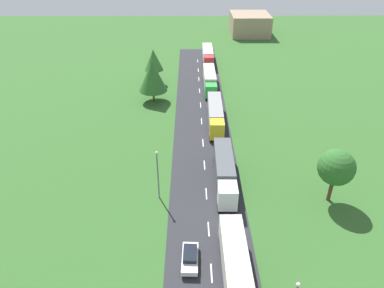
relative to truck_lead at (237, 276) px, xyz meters
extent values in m
cube|color=#2B2B30|center=(-2.33, 11.03, -2.13)|extent=(10.00, 140.00, 0.06)
cube|color=white|center=(-2.33, 1.95, -2.09)|extent=(0.16, 2.40, 0.01)
cube|color=white|center=(-2.33, 8.30, -2.09)|extent=(0.16, 2.40, 0.01)
cube|color=white|center=(-2.33, 14.90, -2.09)|extent=(0.16, 2.40, 0.01)
cube|color=white|center=(-2.33, 21.67, -2.09)|extent=(0.16, 2.40, 0.01)
cube|color=white|center=(-2.33, 28.08, -2.09)|extent=(0.16, 2.40, 0.01)
cube|color=white|center=(-2.33, 35.86, -2.09)|extent=(0.16, 2.40, 0.01)
cube|color=white|center=(-2.33, 42.84, -2.09)|extent=(0.16, 2.40, 0.01)
cube|color=white|center=(-2.33, 50.09, -2.09)|extent=(0.16, 2.40, 0.01)
cube|color=white|center=(-2.33, 57.14, -2.09)|extent=(0.16, 2.40, 0.01)
cube|color=white|center=(-2.33, 63.23, -2.09)|extent=(0.16, 2.40, 0.01)
cube|color=white|center=(-2.33, 70.43, -2.09)|extent=(0.16, 2.40, 0.01)
cube|color=beige|center=(0.00, 1.26, 0.10)|extent=(2.54, 11.45, 2.80)
cube|color=black|center=(0.00, 1.26, -1.50)|extent=(0.94, 10.87, 0.24)
cylinder|color=black|center=(1.03, 4.70, -1.60)|extent=(0.35, 1.00, 1.00)
cylinder|color=black|center=(-1.07, 4.69, -1.60)|extent=(0.35, 1.00, 1.00)
cylinder|color=black|center=(1.03, 6.07, -1.60)|extent=(0.35, 1.00, 1.00)
cylinder|color=black|center=(-1.07, 6.06, -1.60)|extent=(0.35, 1.00, 1.00)
cube|color=white|center=(0.19, 12.13, -0.12)|extent=(2.48, 2.80, 2.96)
cube|color=black|center=(0.17, 10.81, 0.41)|extent=(2.10, 0.13, 1.30)
cube|color=#4C5156|center=(0.29, 18.72, 0.16)|extent=(2.64, 9.75, 2.93)
cube|color=black|center=(0.29, 18.72, -1.50)|extent=(1.04, 9.24, 0.24)
cylinder|color=black|center=(1.23, 11.43, -1.60)|extent=(0.36, 1.01, 1.00)
cylinder|color=black|center=(-0.87, 11.46, -1.60)|extent=(0.36, 1.01, 1.00)
cylinder|color=black|center=(1.38, 21.62, -1.60)|extent=(0.36, 1.01, 1.00)
cylinder|color=black|center=(-0.72, 21.65, -1.60)|extent=(0.36, 1.01, 1.00)
cylinder|color=black|center=(1.40, 22.79, -1.60)|extent=(0.36, 1.01, 1.00)
cylinder|color=black|center=(-0.70, 22.82, -1.60)|extent=(0.36, 1.01, 1.00)
cube|color=yellow|center=(0.00, 29.21, -0.12)|extent=(2.49, 2.53, 2.96)
cube|color=black|center=(-0.02, 28.03, 0.41)|extent=(2.10, 0.14, 1.30)
cube|color=gray|center=(0.14, 36.21, 0.04)|extent=(2.72, 10.88, 2.68)
cube|color=black|center=(0.14, 36.21, -1.50)|extent=(1.11, 10.31, 0.24)
cylinder|color=black|center=(1.04, 28.57, -1.60)|extent=(0.37, 1.01, 1.00)
cylinder|color=black|center=(-1.06, 28.61, -1.60)|extent=(0.37, 1.01, 1.00)
cylinder|color=black|center=(1.26, 39.44, -1.60)|extent=(0.37, 1.01, 1.00)
cylinder|color=black|center=(-0.84, 39.48, -1.60)|extent=(0.37, 1.01, 1.00)
cylinder|color=black|center=(1.28, 40.74, -1.60)|extent=(0.37, 1.01, 1.00)
cylinder|color=black|center=(-0.81, 40.78, -1.60)|extent=(0.37, 1.01, 1.00)
cube|color=green|center=(-0.09, 45.95, -0.27)|extent=(2.44, 2.41, 2.65)
cube|color=black|center=(-0.09, 44.81, 0.20)|extent=(2.10, 0.10, 1.17)
cube|color=beige|center=(-0.09, 52.67, 0.15)|extent=(2.51, 10.33, 2.89)
cube|color=black|center=(-0.09, 52.67, -1.50)|extent=(0.91, 9.81, 0.24)
cylinder|color=black|center=(0.96, 45.35, -1.60)|extent=(0.35, 1.00, 1.00)
cylinder|color=black|center=(-1.14, 45.35, -1.60)|extent=(0.35, 1.00, 1.00)
cylinder|color=black|center=(0.96, 55.77, -1.60)|extent=(0.35, 1.00, 1.00)
cylinder|color=black|center=(-1.14, 55.77, -1.60)|extent=(0.35, 1.00, 1.00)
cylinder|color=black|center=(0.95, 57.01, -1.60)|extent=(0.35, 1.00, 1.00)
cylinder|color=black|center=(-1.15, 57.01, -1.60)|extent=(0.35, 1.00, 1.00)
cube|color=red|center=(0.30, 63.77, -0.14)|extent=(2.44, 2.48, 2.92)
cube|color=black|center=(0.29, 62.59, 0.39)|extent=(2.10, 0.10, 1.29)
cube|color=white|center=(0.30, 70.24, 0.08)|extent=(2.51, 9.75, 2.77)
cube|color=black|center=(0.30, 70.24, -1.50)|extent=(0.91, 9.27, 0.24)
cylinder|color=black|center=(1.34, 63.15, -1.60)|extent=(0.35, 1.00, 1.00)
cylinder|color=black|center=(-0.76, 63.15, -1.60)|extent=(0.35, 1.00, 1.00)
cylinder|color=black|center=(1.35, 73.16, -1.60)|extent=(0.35, 1.00, 1.00)
cylinder|color=black|center=(-0.75, 73.17, -1.60)|extent=(0.35, 1.00, 1.00)
cylinder|color=black|center=(1.35, 74.33, -1.60)|extent=(0.35, 1.00, 1.00)
cylinder|color=black|center=(-0.75, 74.34, -1.60)|extent=(0.35, 1.00, 1.00)
cube|color=white|center=(-4.59, 3.33, -1.47)|extent=(1.90, 4.20, 0.61)
cube|color=black|center=(-4.58, 3.54, -0.91)|extent=(1.55, 2.37, 0.52)
cylinder|color=black|center=(-3.87, 1.90, -1.78)|extent=(0.24, 0.65, 0.64)
cylinder|color=black|center=(-5.41, 1.96, -1.78)|extent=(0.24, 0.65, 0.64)
cylinder|color=black|center=(-3.76, 4.70, -1.78)|extent=(0.24, 0.65, 0.64)
cylinder|color=black|center=(-5.31, 4.76, -1.78)|extent=(0.24, 0.65, 0.64)
sphere|color=silver|center=(3.77, -5.12, 5.54)|extent=(0.36, 0.36, 0.36)
cylinder|color=slate|center=(-8.71, 14.19, 1.41)|extent=(0.18, 0.18, 7.13)
sphere|color=silver|center=(-8.71, 14.19, 5.09)|extent=(0.36, 0.36, 0.36)
cylinder|color=#513823|center=(-12.02, 44.92, -0.95)|extent=(0.41, 0.41, 2.42)
cone|color=#2D6628|center=(-12.02, 44.92, 3.42)|extent=(5.75, 5.75, 6.33)
cylinder|color=#513823|center=(13.92, 13.59, -0.38)|extent=(0.51, 0.51, 3.57)
sphere|color=#2D6628|center=(13.92, 13.59, 3.17)|extent=(4.69, 4.69, 4.69)
cylinder|color=#513823|center=(-12.61, 54.44, -0.48)|extent=(0.46, 0.46, 3.36)
cone|color=#38702D|center=(-12.61, 54.44, 3.53)|extent=(4.25, 4.25, 4.68)
cube|color=#9E846B|center=(15.50, 98.01, 1.12)|extent=(12.41, 13.52, 6.57)
camera|label=1|loc=(-4.57, -22.36, 29.09)|focal=32.95mm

